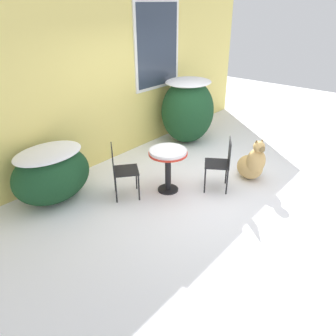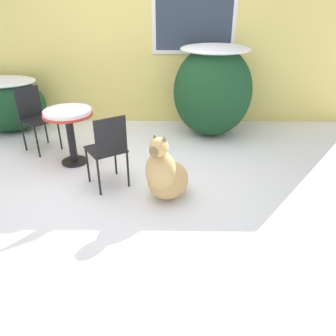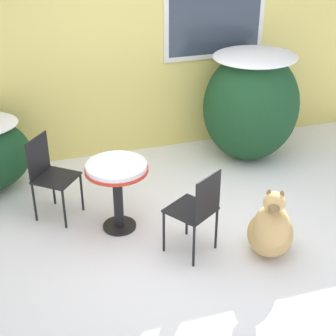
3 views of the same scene
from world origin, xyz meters
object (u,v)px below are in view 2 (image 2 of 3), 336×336
Objects in this scene: patio_chair_near_table at (35,116)px; patio_chair_far_side at (108,148)px; patio_table at (69,121)px; dog at (165,175)px.

patio_chair_near_table is 1.00× the size of patio_chair_far_side.
patio_chair_near_table and patio_chair_far_side have the same top height.
dog reaches higher than patio_table.
patio_chair_near_table is 1.12× the size of dog.
patio_chair_near_table reaches higher than dog.
dog is at bearing 126.21° from patio_chair_far_side.
dog is (1.83, -1.30, -0.21)m from patio_chair_near_table.
patio_table is at bearing -79.03° from patio_chair_far_side.
dog is at bearing -35.04° from patio_table.
patio_chair_far_side reaches higher than patio_table.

